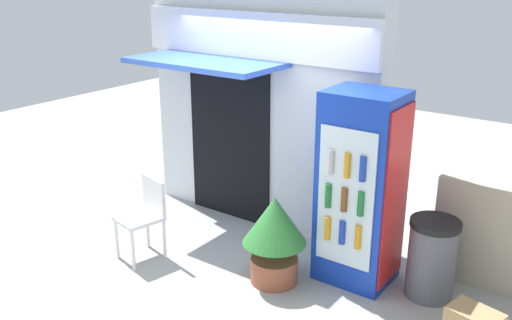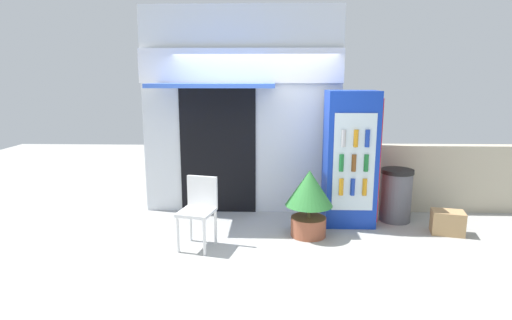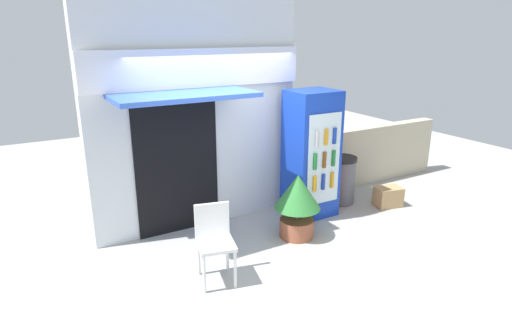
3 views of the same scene
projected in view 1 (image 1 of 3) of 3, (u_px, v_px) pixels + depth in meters
name	position (u px, v px, depth m)	size (l,w,h in m)	color
ground	(204.00, 267.00, 6.10)	(16.00, 16.00, 0.00)	#A3A39E
storefront_building	(259.00, 92.00, 6.74)	(3.13, 1.18, 3.24)	silver
drink_cooler	(361.00, 189.00, 5.60)	(0.74, 0.67, 1.97)	#1438B2
plastic_chair	(145.00, 212.00, 6.17)	(0.50, 0.52, 0.90)	white
potted_plant_near_shop	(275.00, 232.00, 5.67)	(0.65, 0.65, 0.93)	#995138
trash_bin	(432.00, 258.00, 5.47)	(0.48, 0.48, 0.80)	#595960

